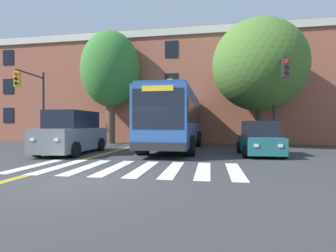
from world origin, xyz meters
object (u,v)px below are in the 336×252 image
(car_tan_behind_bus, at_px, (187,132))
(traffic_light_overhead, at_px, (171,99))
(city_bus, at_px, (175,119))
(street_tree_curbside_large, at_px, (259,66))
(car_grey_near_lane, at_px, (72,133))
(car_teal_far_lane, at_px, (260,140))
(traffic_light_near_corner, at_px, (278,87))
(street_tree_curbside_small, at_px, (111,70))
(traffic_light_far_corner, at_px, (33,94))

(car_tan_behind_bus, bearing_deg, traffic_light_overhead, -91.56)
(city_bus, xyz_separation_m, street_tree_curbside_large, (5.50, 2.61, 3.71))
(city_bus, bearing_deg, car_grey_near_lane, -147.23)
(car_teal_far_lane, xyz_separation_m, traffic_light_near_corner, (1.49, 2.61, 2.99))
(traffic_light_near_corner, distance_m, street_tree_curbside_large, 3.05)
(traffic_light_near_corner, distance_m, traffic_light_overhead, 6.80)
(street_tree_curbside_large, bearing_deg, car_grey_near_lane, -150.95)
(traffic_light_overhead, relative_size, street_tree_curbside_small, 0.54)
(city_bus, distance_m, street_tree_curbside_large, 7.13)
(car_grey_near_lane, xyz_separation_m, car_teal_far_lane, (9.83, 0.97, -0.29))
(city_bus, bearing_deg, car_teal_far_lane, -26.18)
(city_bus, xyz_separation_m, car_teal_far_lane, (4.72, -2.32, -1.12))
(city_bus, relative_size, street_tree_curbside_small, 1.14)
(traffic_light_overhead, xyz_separation_m, street_tree_curbside_large, (5.97, 1.16, 2.32))
(street_tree_curbside_large, height_order, street_tree_curbside_small, street_tree_curbside_small)
(traffic_light_near_corner, height_order, street_tree_curbside_large, street_tree_curbside_large)
(street_tree_curbside_large, bearing_deg, traffic_light_overhead, -169.04)
(street_tree_curbside_small, bearing_deg, traffic_light_far_corner, -140.44)
(car_grey_near_lane, height_order, car_teal_far_lane, car_grey_near_lane)
(car_tan_behind_bus, relative_size, traffic_light_near_corner, 0.68)
(traffic_light_far_corner, bearing_deg, car_grey_near_lane, -35.80)
(traffic_light_near_corner, height_order, traffic_light_overhead, traffic_light_near_corner)
(traffic_light_near_corner, relative_size, street_tree_curbside_large, 0.64)
(traffic_light_far_corner, height_order, street_tree_curbside_small, street_tree_curbside_small)
(city_bus, height_order, street_tree_curbside_small, street_tree_curbside_small)
(traffic_light_near_corner, height_order, traffic_light_far_corner, traffic_light_near_corner)
(car_grey_near_lane, distance_m, traffic_light_overhead, 6.99)
(city_bus, height_order, street_tree_curbside_large, street_tree_curbside_large)
(car_teal_far_lane, distance_m, street_tree_curbside_small, 13.56)
(car_teal_far_lane, height_order, traffic_light_far_corner, traffic_light_far_corner)
(car_teal_far_lane, distance_m, traffic_light_far_corner, 15.63)
(car_teal_far_lane, relative_size, street_tree_curbside_large, 0.41)
(city_bus, bearing_deg, car_tan_behind_bus, 91.41)
(car_tan_behind_bus, bearing_deg, street_tree_curbside_large, -51.56)
(street_tree_curbside_large, distance_m, street_tree_curbside_small, 11.60)
(car_grey_near_lane, distance_m, traffic_light_far_corner, 6.99)
(traffic_light_near_corner, bearing_deg, street_tree_curbside_large, 107.10)
(traffic_light_overhead, height_order, street_tree_curbside_small, street_tree_curbside_small)
(car_grey_near_lane, height_order, street_tree_curbside_large, street_tree_curbside_large)
(city_bus, xyz_separation_m, traffic_light_far_corner, (-10.37, 0.50, 1.80))
(car_tan_behind_bus, distance_m, traffic_light_near_corner, 11.91)
(car_tan_behind_bus, distance_m, traffic_light_far_corner, 14.08)
(street_tree_curbside_small, bearing_deg, city_bus, -34.48)
(city_bus, distance_m, car_teal_far_lane, 5.38)
(street_tree_curbside_small, bearing_deg, car_tan_behind_bus, 44.90)
(car_grey_near_lane, relative_size, traffic_light_overhead, 1.04)
(city_bus, bearing_deg, street_tree_curbside_large, 25.34)
(traffic_light_near_corner, relative_size, street_tree_curbside_small, 0.62)
(street_tree_curbside_small, bearing_deg, street_tree_curbside_large, -7.48)
(car_grey_near_lane, distance_m, car_tan_behind_bus, 14.01)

